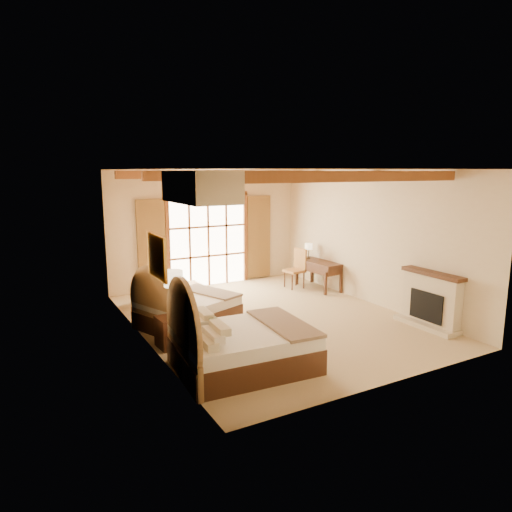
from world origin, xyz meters
TOP-DOWN VIEW (x-y plane):
  - floor at (0.00, 0.00)m, footprint 7.00×7.00m
  - wall_back at (0.00, 3.50)m, footprint 5.50×0.00m
  - wall_left at (-2.75, 0.00)m, footprint 0.00×7.00m
  - wall_right at (2.75, 0.00)m, footprint 0.00×7.00m
  - ceiling at (0.00, 0.00)m, footprint 7.00×7.00m
  - ceiling_beams at (0.00, 0.00)m, footprint 5.39×4.60m
  - french_doors at (0.00, 3.44)m, footprint 3.95×0.08m
  - fireplace at (2.60, -2.00)m, footprint 0.46×1.40m
  - painting at (-2.70, -0.75)m, footprint 0.06×0.95m
  - canopy_valance at (-2.40, -2.00)m, footprint 0.70×1.40m
  - bed_near at (-1.83, -1.93)m, footprint 2.25×1.76m
  - bed_far at (-1.84, 0.54)m, footprint 2.34×1.98m
  - nightstand at (-2.42, -0.48)m, footprint 0.51×0.51m
  - floor_lamp at (-2.50, -0.95)m, footprint 0.32×0.32m
  - armchair at (-1.84, 2.30)m, footprint 0.96×0.98m
  - ottoman at (-1.05, 2.27)m, footprint 0.59×0.59m
  - desk at (2.45, 1.62)m, footprint 0.74×1.46m
  - desk_chair at (1.93, 1.99)m, footprint 0.53×0.53m
  - desk_lamp at (2.46, 2.11)m, footprint 0.21×0.21m

SIDE VIEW (x-z plane):
  - floor at x=0.00m, z-range 0.00..0.00m
  - ottoman at x=-1.05m, z-range 0.00..0.41m
  - nightstand at x=-2.42m, z-range 0.00..0.57m
  - desk_chair at x=1.93m, z-range -0.20..0.88m
  - bed_far at x=-1.84m, z-range -0.24..0.99m
  - armchair at x=-1.84m, z-range 0.00..0.79m
  - desk at x=2.45m, z-range 0.03..0.79m
  - bed_near at x=-1.83m, z-range -0.28..1.13m
  - fireplace at x=2.60m, z-range -0.07..1.09m
  - desk_lamp at x=2.46m, z-range 0.87..1.28m
  - french_doors at x=0.00m, z-range -0.05..2.55m
  - floor_lamp at x=-2.50m, z-range 0.53..2.06m
  - wall_back at x=0.00m, z-range -1.15..4.35m
  - wall_left at x=-2.75m, z-range -1.90..5.10m
  - wall_right at x=2.75m, z-range -1.90..5.10m
  - painting at x=-2.70m, z-range 1.38..2.12m
  - canopy_valance at x=-2.40m, z-range 2.73..3.18m
  - ceiling_beams at x=0.00m, z-range 2.99..3.17m
  - ceiling at x=0.00m, z-range 3.20..3.20m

